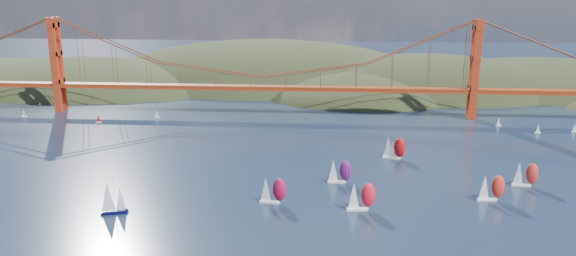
% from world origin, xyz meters
% --- Properties ---
extents(headlands, '(725.00, 225.00, 96.00)m').
position_xyz_m(headlands, '(44.95, 278.29, -12.46)').
color(headlands, black).
rests_on(headlands, ground).
extents(bridge, '(552.00, 12.00, 55.00)m').
position_xyz_m(bridge, '(-1.75, 180.00, 32.23)').
color(bridge, maroon).
rests_on(bridge, ground).
extents(sloop_navy, '(8.71, 6.20, 12.83)m').
position_xyz_m(sloop_navy, '(-30.10, 31.91, 5.66)').
color(sloop_navy, black).
rests_on(sloop_navy, ground).
extents(racer_0, '(9.31, 4.17, 10.55)m').
position_xyz_m(racer_0, '(21.81, 45.33, 4.99)').
color(racer_0, white).
rests_on(racer_0, ground).
extents(racer_1, '(9.74, 4.75, 10.97)m').
position_xyz_m(racer_1, '(52.10, 41.57, 5.18)').
color(racer_1, white).
rests_on(racer_1, ground).
extents(racer_2, '(9.39, 4.23, 10.63)m').
position_xyz_m(racer_2, '(97.96, 53.86, 5.02)').
color(racer_2, white).
rests_on(racer_2, ground).
extents(racer_3, '(9.76, 5.40, 10.94)m').
position_xyz_m(racer_3, '(68.75, 99.88, 5.17)').
color(racer_3, silver).
rests_on(racer_3, ground).
extents(racer_4, '(9.19, 3.87, 10.46)m').
position_xyz_m(racer_4, '(114.53, 69.62, 4.94)').
color(racer_4, white).
rests_on(racer_4, ground).
extents(racer_5, '(7.61, 4.57, 8.53)m').
position_xyz_m(racer_5, '(70.15, 100.91, 4.03)').
color(racer_5, silver).
rests_on(racer_5, ground).
extents(racer_rwb, '(8.93, 3.60, 10.30)m').
position_xyz_m(racer_rwb, '(45.03, 67.71, 4.87)').
color(racer_rwb, white).
rests_on(racer_rwb, ground).
extents(distant_boat_1, '(3.00, 2.00, 4.70)m').
position_xyz_m(distant_boat_1, '(-133.22, 161.73, 2.41)').
color(distant_boat_1, silver).
rests_on(distant_boat_1, ground).
extents(distant_boat_2, '(3.00, 2.00, 4.70)m').
position_xyz_m(distant_boat_2, '(-85.58, 152.46, 2.41)').
color(distant_boat_2, silver).
rests_on(distant_boat_2, ground).
extents(distant_boat_3, '(3.00, 2.00, 4.70)m').
position_xyz_m(distant_boat_3, '(-57.11, 166.04, 2.41)').
color(distant_boat_3, silver).
rests_on(distant_boat_3, ground).
extents(distant_boat_4, '(3.00, 2.00, 4.70)m').
position_xyz_m(distant_boat_4, '(130.64, 162.50, 2.41)').
color(distant_boat_4, silver).
rests_on(distant_boat_4, ground).
extents(distant_boat_5, '(3.00, 2.00, 4.70)m').
position_xyz_m(distant_boat_5, '(146.54, 149.07, 2.41)').
color(distant_boat_5, silver).
rests_on(distant_boat_5, ground).
extents(distant_boat_6, '(3.00, 2.00, 4.70)m').
position_xyz_m(distant_boat_6, '(165.95, 152.94, 2.41)').
color(distant_boat_6, silver).
rests_on(distant_boat_6, ground).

